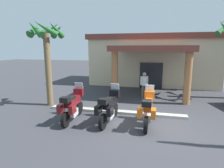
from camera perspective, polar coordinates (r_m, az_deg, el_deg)
ground_plane at (r=8.36m, az=10.59°, el=-12.03°), size 80.00×80.00×0.00m
motel_building at (r=17.77m, az=12.31°, el=7.56°), size 11.21×9.96×4.42m
motorcycle_maroon at (r=8.55m, az=-12.13°, el=-6.57°), size 0.71×2.21×1.61m
motorcycle_black at (r=8.14m, az=-0.94°, el=-7.24°), size 0.74×2.21×1.61m
motorcycle_orange at (r=7.99m, az=10.98°, el=-7.78°), size 0.72×2.21×1.61m
pedestrian at (r=12.24m, az=9.90°, el=0.24°), size 0.49×0.32×1.72m
palm_tree_roadside at (r=10.94m, az=-19.69°, el=12.10°), size 1.98×2.07×4.77m
curb_strip at (r=9.54m, az=0.96°, el=-8.50°), size 7.00×0.36×0.12m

